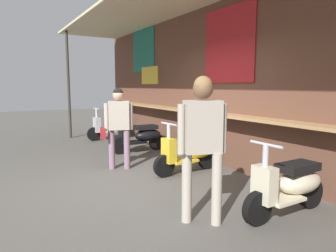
{
  "coord_description": "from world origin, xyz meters",
  "views": [
    {
      "loc": [
        4.56,
        -2.12,
        1.62
      ],
      "look_at": [
        -1.4,
        1.39,
        0.7
      ],
      "focal_mm": 32.56,
      "sensor_mm": 36.0,
      "label": 1
    }
  ],
  "objects": [
    {
      "name": "scooter_black",
      "position": [
        -2.16,
        1.08,
        0.39
      ],
      "size": [
        0.46,
        1.4,
        0.97
      ],
      "rotation": [
        0.0,
        0.0,
        -1.58
      ],
      "color": "black",
      "rests_on": "ground_plane"
    },
    {
      "name": "ground_plane",
      "position": [
        0.0,
        0.0,
        0.0
      ],
      "size": [
        33.96,
        33.96,
        0.0
      ],
      "primitive_type": "plane",
      "color": "#56544F"
    },
    {
      "name": "shopper_browsing",
      "position": [
        1.79,
        -0.03,
        1.08
      ],
      "size": [
        0.36,
        0.56,
        1.73
      ],
      "rotation": [
        0.0,
        0.0,
        2.82
      ],
      "color": "#ADA393",
      "rests_on": "ground_plane"
    },
    {
      "name": "shopper_with_handbag",
      "position": [
        -0.95,
        0.0,
        0.95
      ],
      "size": [
        0.37,
        0.65,
        1.58
      ],
      "rotation": [
        0.0,
        0.0,
        -0.31
      ],
      "color": "gray",
      "rests_on": "ground_plane"
    },
    {
      "name": "scooter_cream",
      "position": [
        2.16,
        1.08,
        0.39
      ],
      "size": [
        0.46,
        1.4,
        0.97
      ],
      "rotation": [
        0.0,
        0.0,
        -1.57
      ],
      "color": "beige",
      "rests_on": "ground_plane"
    },
    {
      "name": "market_stall_facade",
      "position": [
        -0.01,
        1.89,
        1.9
      ],
      "size": [
        12.13,
        2.23,
        3.45
      ],
      "color": "brown",
      "rests_on": "ground_plane"
    },
    {
      "name": "scooter_yellow",
      "position": [
        -0.05,
        1.08,
        0.39
      ],
      "size": [
        0.47,
        1.4,
        0.97
      ],
      "rotation": [
        0.0,
        0.0,
        -1.52
      ],
      "color": "gold",
      "rests_on": "ground_plane"
    },
    {
      "name": "scooter_silver",
      "position": [
        -4.23,
        1.08,
        0.39
      ],
      "size": [
        0.46,
        1.4,
        0.97
      ],
      "rotation": [
        0.0,
        0.0,
        -1.55
      ],
      "color": "#B2B5BA",
      "rests_on": "ground_plane"
    }
  ]
}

